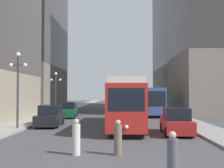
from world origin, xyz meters
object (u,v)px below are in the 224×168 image
transit_bus (148,100)px  parked_car_left_mid (68,110)px  parked_car_left_near (50,116)px  lamp_post_left_near (18,78)px  pedestrian_crossing_far (118,139)px  pedestrian_on_sidewalk (76,138)px  lamp_post_left_far (56,87)px  streetcar (127,102)px  pedestrian_crossing_near (173,158)px  parked_car_right_far (176,122)px

transit_bus → parked_car_left_mid: transit_bus is taller
parked_car_left_near → lamp_post_left_near: bearing=-129.2°
parked_car_left_near → pedestrian_crossing_far: (5.86, -11.08, -0.09)m
pedestrian_on_sidewalk → transit_bus: bearing=153.4°
lamp_post_left_near → pedestrian_on_sidewalk: bearing=-55.6°
transit_bus → parked_car_left_near: bearing=-127.9°
pedestrian_on_sidewalk → lamp_post_left_far: 22.42m
transit_bus → pedestrian_on_sidewalk: transit_bus is taller
streetcar → pedestrian_crossing_near: size_ratio=8.73×
parked_car_left_mid → lamp_post_left_near: lamp_post_left_near is taller
parked_car_right_far → lamp_post_left_near: 12.31m
parked_car_left_near → lamp_post_left_near: lamp_post_left_near is taller
transit_bus → lamp_post_left_near: lamp_post_left_near is taller
streetcar → lamp_post_left_far: bearing=131.2°
transit_bus → parked_car_right_far: transit_bus is taller
streetcar → pedestrian_on_sidewalk: streetcar is taller
transit_bus → pedestrian_on_sidewalk: size_ratio=7.41×
pedestrian_crossing_near → lamp_post_left_far: (-9.53, 25.20, 2.87)m
parked_car_left_near → transit_bus: bearing=50.9°
streetcar → parked_car_left_near: (-6.62, 0.20, -1.26)m
parked_car_right_far → lamp_post_left_far: 19.10m
transit_bus → parked_car_right_far: (0.09, -17.63, -1.10)m
parked_car_right_far → pedestrian_crossing_near: bearing=80.6°
streetcar → pedestrian_crossing_near: bearing=-83.8°
transit_bus → lamp_post_left_far: size_ratio=2.32×
pedestrian_crossing_far → parked_car_left_near: bearing=56.3°
parked_car_left_near → pedestrian_crossing_far: size_ratio=2.94×
pedestrian_crossing_far → pedestrian_on_sidewalk: pedestrian_on_sidewalk is taller
lamp_post_left_near → parked_car_left_near: bearing=53.3°
parked_car_right_far → lamp_post_left_far: lamp_post_left_far is taller
parked_car_left_near → parked_car_left_mid: same height
parked_car_left_near → pedestrian_crossing_near: size_ratio=2.97×
pedestrian_crossing_near → pedestrian_on_sidewalk: size_ratio=0.97×
parked_car_right_far → lamp_post_left_far: size_ratio=0.87×
parked_car_left_mid → pedestrian_crossing_far: (5.86, -19.70, -0.09)m
transit_bus → pedestrian_crossing_near: bearing=-95.7°
lamp_post_left_far → parked_car_right_far: bearing=-51.5°
pedestrian_on_sidewalk → lamp_post_left_far: (-5.85, 21.46, 2.85)m
pedestrian_crossing_far → parked_car_right_far: bearing=-2.7°
parked_car_right_far → pedestrian_on_sidewalk: bearing=51.1°
parked_car_right_far → pedestrian_on_sidewalk: size_ratio=2.78×
transit_bus → pedestrian_crossing_far: size_ratio=7.54×
transit_bus → pedestrian_crossing_near: (-2.14, -28.02, -1.20)m
transit_bus → parked_car_right_far: size_ratio=2.66×
transit_bus → pedestrian_crossing_near: 28.13m
lamp_post_left_near → transit_bus: bearing=53.4°
parked_car_right_far → pedestrian_crossing_far: bearing=61.6°
transit_bus → parked_car_left_mid: size_ratio=2.48×
parked_car_left_near → parked_car_left_mid: size_ratio=0.97×
transit_bus → parked_car_left_mid: (-9.77, -4.56, -1.10)m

